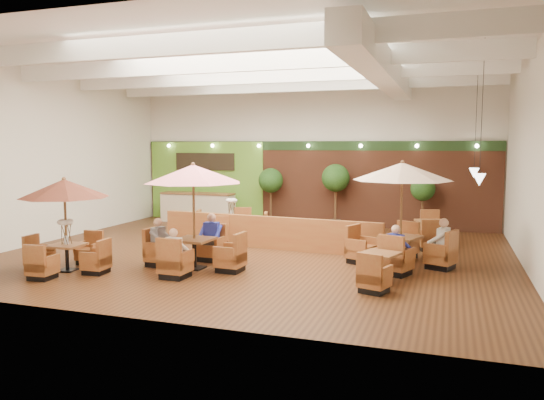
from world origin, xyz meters
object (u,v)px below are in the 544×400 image
at_px(diner_0, 175,247).
at_px(diner_3, 397,244).
at_px(table_5, 431,233).
at_px(service_counter, 198,207).
at_px(booth_divider, 267,232).
at_px(topiary_1, 336,180).
at_px(table_2, 402,195).
at_px(table_4, 379,268).
at_px(topiary_0, 271,183).
at_px(topiary_2, 423,191).
at_px(table_3, 232,226).
at_px(diner_1, 211,232).
at_px(diner_4, 441,239).
at_px(table_0, 65,207).
at_px(table_1, 193,197).
at_px(diner_2, 160,237).

distance_m(diner_0, diner_3, 5.23).
bearing_deg(table_5, service_counter, 149.35).
distance_m(booth_divider, topiary_1, 4.78).
bearing_deg(table_2, table_4, -77.24).
bearing_deg(topiary_0, diner_3, -50.52).
xyz_separation_m(table_4, topiary_2, (0.54, 7.37, 1.14)).
relative_size(service_counter, table_5, 1.12).
bearing_deg(booth_divider, table_3, 150.32).
bearing_deg(topiary_0, diner_1, -85.29).
relative_size(topiary_0, diner_4, 2.67).
distance_m(table_2, topiary_1, 6.25).
xyz_separation_m(topiary_1, diner_3, (2.86, -6.54, -1.04)).
bearing_deg(service_counter, diner_4, -29.65).
xyz_separation_m(table_0, topiary_2, (7.96, 8.73, -0.11)).
height_order(table_1, topiary_1, table_1).
relative_size(topiary_0, diner_3, 2.91).
xyz_separation_m(table_4, diner_0, (-4.56, -1.12, 0.40)).
xyz_separation_m(booth_divider, table_2, (3.99, -1.10, 1.35)).
bearing_deg(topiary_0, table_0, -104.89).
xyz_separation_m(table_2, table_3, (-5.60, 2.20, -1.42)).
distance_m(diner_0, diner_1, 1.95).
bearing_deg(diner_3, table_5, 112.51).
height_order(table_5, diner_3, diner_3).
bearing_deg(diner_1, diner_4, -175.98).
relative_size(service_counter, diner_3, 3.99).
bearing_deg(table_0, diner_1, 33.66).
bearing_deg(table_3, diner_2, -109.92).
xyz_separation_m(table_3, table_5, (6.23, 1.09, -0.06)).
relative_size(table_0, topiary_1, 0.97).
height_order(table_3, table_5, table_3).
bearing_deg(table_1, diner_3, 13.69).
xyz_separation_m(service_counter, diner_0, (3.57, -8.29, 0.14)).
xyz_separation_m(topiary_1, diner_1, (-1.99, -6.54, -1.01)).
bearing_deg(service_counter, booth_divider, -43.85).
relative_size(service_counter, table_2, 1.06).
height_order(booth_divider, table_0, table_0).
relative_size(topiary_1, topiary_2, 1.20).
distance_m(table_3, diner_4, 6.96).
relative_size(service_counter, diner_4, 3.65).
height_order(table_1, diner_2, table_1).
bearing_deg(diner_1, diner_0, 84.45).
bearing_deg(topiary_1, table_3, -129.30).
distance_m(topiary_0, diner_3, 8.53).
xyz_separation_m(service_counter, diner_2, (2.59, -7.31, 0.16)).
bearing_deg(topiary_2, table_5, -80.54).
xyz_separation_m(diner_0, diner_4, (5.84, 2.93, 0.04)).
bearing_deg(service_counter, table_5, -12.87).
bearing_deg(diner_3, topiary_1, 144.50).
xyz_separation_m(topiary_1, diner_4, (3.85, -5.55, -1.01)).
xyz_separation_m(table_0, table_3, (2.11, 5.38, -1.17)).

